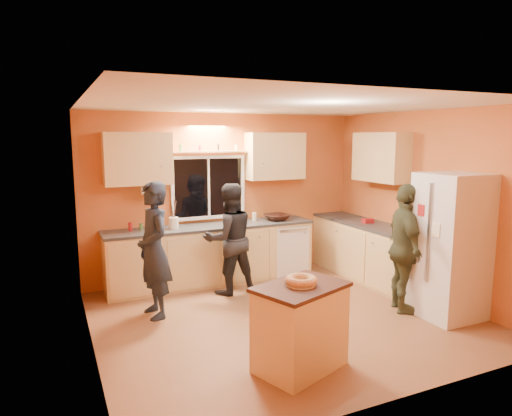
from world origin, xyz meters
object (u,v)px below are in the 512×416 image
person_left (154,250)px  person_right (405,248)px  island (300,327)px  person_center (229,239)px  refrigerator (451,246)px

person_left → person_right: (2.94, -1.16, -0.02)m
island → person_right: size_ratio=0.62×
person_left → person_right: 3.16m
person_left → person_center: 1.24m
island → person_center: 2.37m
person_center → person_right: (1.78, -1.59, 0.03)m
refrigerator → person_left: size_ratio=1.06×
refrigerator → island: bearing=-170.7°
refrigerator → person_right: size_ratio=1.09×
person_left → person_center: (1.16, 0.42, -0.05)m
person_left → person_center: bearing=103.1°
refrigerator → person_left: 3.67m
person_right → island: bearing=135.1°
island → person_left: (-0.98, 1.91, 0.42)m
refrigerator → person_center: refrigerator is taller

